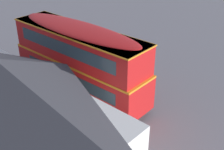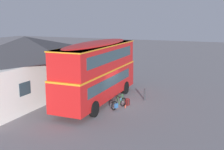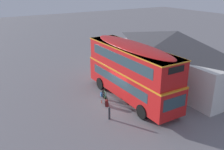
{
  "view_description": "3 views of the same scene",
  "coord_description": "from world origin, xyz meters",
  "px_view_note": "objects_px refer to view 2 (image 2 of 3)",
  "views": [
    {
      "loc": [
        -12.62,
        12.38,
        10.58
      ],
      "look_at": [
        -1.77,
        -0.05,
        1.63
      ],
      "focal_mm": 46.79,
      "sensor_mm": 36.0,
      "label": 1
    },
    {
      "loc": [
        -19.2,
        -8.19,
        6.63
      ],
      "look_at": [
        0.16,
        -0.13,
        2.26
      ],
      "focal_mm": 45.11,
      "sensor_mm": 36.0,
      "label": 2
    },
    {
      "loc": [
        15.54,
        -10.24,
        9.41
      ],
      "look_at": [
        -0.3,
        -0.6,
        2.37
      ],
      "focal_mm": 39.67,
      "sensor_mm": 36.0,
      "label": 3
    }
  ],
  "objects_px": {
    "touring_bicycle": "(119,104)",
    "kerb_bollard": "(145,94)",
    "double_decker_bus": "(98,69)",
    "backpack_on_ground": "(127,102)",
    "water_bottle_red_squeeze": "(125,106)"
  },
  "relations": [
    {
      "from": "touring_bicycle",
      "to": "water_bottle_red_squeeze",
      "type": "relative_size",
      "value": 6.62
    },
    {
      "from": "backpack_on_ground",
      "to": "water_bottle_red_squeeze",
      "type": "xyz_separation_m",
      "value": [
        -0.68,
        -0.08,
        -0.16
      ]
    },
    {
      "from": "touring_bicycle",
      "to": "water_bottle_red_squeeze",
      "type": "height_order",
      "value": "touring_bicycle"
    },
    {
      "from": "touring_bicycle",
      "to": "backpack_on_ground",
      "type": "height_order",
      "value": "touring_bicycle"
    },
    {
      "from": "touring_bicycle",
      "to": "backpack_on_ground",
      "type": "bearing_deg",
      "value": -18.95
    },
    {
      "from": "touring_bicycle",
      "to": "kerb_bollard",
      "type": "distance_m",
      "value": 3.04
    },
    {
      "from": "double_decker_bus",
      "to": "backpack_on_ground",
      "type": "distance_m",
      "value": 3.38
    },
    {
      "from": "water_bottle_red_squeeze",
      "to": "touring_bicycle",
      "type": "bearing_deg",
      "value": 124.71
    },
    {
      "from": "water_bottle_red_squeeze",
      "to": "double_decker_bus",
      "type": "bearing_deg",
      "value": 77.2
    },
    {
      "from": "double_decker_bus",
      "to": "touring_bicycle",
      "type": "height_order",
      "value": "double_decker_bus"
    },
    {
      "from": "double_decker_bus",
      "to": "kerb_bollard",
      "type": "height_order",
      "value": "double_decker_bus"
    },
    {
      "from": "water_bottle_red_squeeze",
      "to": "kerb_bollard",
      "type": "height_order",
      "value": "kerb_bollard"
    },
    {
      "from": "kerb_bollard",
      "to": "double_decker_bus",
      "type": "bearing_deg",
      "value": 120.77
    },
    {
      "from": "touring_bicycle",
      "to": "kerb_bollard",
      "type": "xyz_separation_m",
      "value": [
        2.8,
        -1.18,
        0.13
      ]
    },
    {
      "from": "backpack_on_ground",
      "to": "kerb_bollard",
      "type": "height_order",
      "value": "kerb_bollard"
    }
  ]
}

